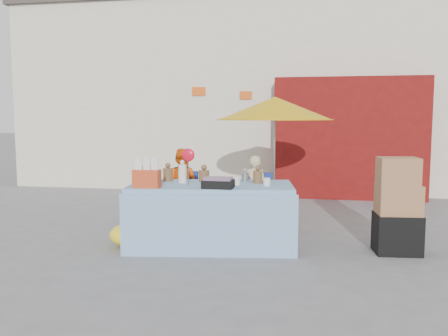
% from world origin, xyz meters
% --- Properties ---
extents(ground, '(80.00, 80.00, 0.00)m').
position_xyz_m(ground, '(0.00, 0.00, 0.00)').
color(ground, slate).
rests_on(ground, ground).
extents(backdrop, '(14.00, 8.00, 7.80)m').
position_xyz_m(backdrop, '(0.52, 7.52, 3.10)').
color(backdrop, silver).
rests_on(backdrop, ground).
extents(market_table, '(2.36, 1.36, 1.35)m').
position_xyz_m(market_table, '(0.08, -0.15, 0.44)').
color(market_table, '#8EBAE4').
rests_on(market_table, ground).
extents(chair_left, '(0.57, 0.56, 0.85)m').
position_xyz_m(chair_left, '(-0.74, 1.22, 0.26)').
color(chair_left, '#213297').
rests_on(chair_left, ground).
extents(chair_right, '(0.57, 0.56, 0.85)m').
position_xyz_m(chair_right, '(0.51, 1.22, 0.26)').
color(chair_right, '#213297').
rests_on(chair_right, ground).
extents(vendor_orange, '(0.68, 0.58, 1.23)m').
position_xyz_m(vendor_orange, '(-0.75, 1.36, 0.62)').
color(vendor_orange, '#F75C0D').
rests_on(vendor_orange, ground).
extents(vendor_beige, '(0.46, 0.35, 1.14)m').
position_xyz_m(vendor_beige, '(0.50, 1.36, 0.57)').
color(vendor_beige, beige).
rests_on(vendor_beige, ground).
extents(umbrella, '(1.90, 1.90, 2.09)m').
position_xyz_m(umbrella, '(0.80, 1.51, 1.89)').
color(umbrella, gray).
rests_on(umbrella, ground).
extents(box_stack, '(0.60, 0.51, 1.25)m').
position_xyz_m(box_stack, '(2.52, -0.00, 0.58)').
color(box_stack, black).
rests_on(box_stack, ground).
extents(tarp_bundle, '(0.85, 0.75, 0.33)m').
position_xyz_m(tarp_bundle, '(-0.92, -0.35, 0.16)').
color(tarp_bundle, yellow).
rests_on(tarp_bundle, ground).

